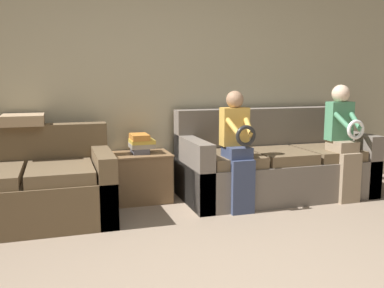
{
  "coord_description": "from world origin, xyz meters",
  "views": [
    {
      "loc": [
        -1.03,
        -2.0,
        1.3
      ],
      "look_at": [
        0.1,
        1.58,
        0.71
      ],
      "focal_mm": 40.0,
      "sensor_mm": 36.0,
      "label": 1
    }
  ],
  "objects_px": {
    "child_right_seated": "(343,136)",
    "side_shelf": "(141,176)",
    "book_stack": "(141,143)",
    "couch_side": "(26,188)",
    "child_left_seated": "(238,145)",
    "throw_pillow": "(23,120)",
    "couch_main": "(274,166)"
  },
  "relations": [
    {
      "from": "child_right_seated",
      "to": "side_shelf",
      "type": "xyz_separation_m",
      "value": [
        -2.05,
        0.6,
        -0.42
      ]
    },
    {
      "from": "child_right_seated",
      "to": "book_stack",
      "type": "height_order",
      "value": "child_right_seated"
    },
    {
      "from": "couch_side",
      "to": "child_right_seated",
      "type": "bearing_deg",
      "value": -4.84
    },
    {
      "from": "couch_side",
      "to": "book_stack",
      "type": "height_order",
      "value": "couch_side"
    },
    {
      "from": "couch_side",
      "to": "child_left_seated",
      "type": "height_order",
      "value": "child_left_seated"
    },
    {
      "from": "side_shelf",
      "to": "throw_pillow",
      "type": "distance_m",
      "value": 1.3
    },
    {
      "from": "couch_side",
      "to": "book_stack",
      "type": "distance_m",
      "value": 1.21
    },
    {
      "from": "couch_main",
      "to": "side_shelf",
      "type": "relative_size",
      "value": 3.42
    },
    {
      "from": "couch_main",
      "to": "child_left_seated",
      "type": "distance_m",
      "value": 0.79
    },
    {
      "from": "child_right_seated",
      "to": "side_shelf",
      "type": "relative_size",
      "value": 2.02
    },
    {
      "from": "throw_pillow",
      "to": "child_left_seated",
      "type": "bearing_deg",
      "value": -17.13
    },
    {
      "from": "child_left_seated",
      "to": "throw_pillow",
      "type": "height_order",
      "value": "child_left_seated"
    },
    {
      "from": "child_left_seated",
      "to": "throw_pillow",
      "type": "xyz_separation_m",
      "value": [
        -1.97,
        0.61,
        0.25
      ]
    },
    {
      "from": "throw_pillow",
      "to": "couch_side",
      "type": "bearing_deg",
      "value": -87.63
    },
    {
      "from": "throw_pillow",
      "to": "couch_main",
      "type": "bearing_deg",
      "value": -4.93
    },
    {
      "from": "couch_main",
      "to": "book_stack",
      "type": "relative_size",
      "value": 7.54
    },
    {
      "from": "child_right_seated",
      "to": "child_left_seated",
      "type": "bearing_deg",
      "value": -179.73
    },
    {
      "from": "child_left_seated",
      "to": "side_shelf",
      "type": "height_order",
      "value": "child_left_seated"
    },
    {
      "from": "couch_side",
      "to": "child_left_seated",
      "type": "xyz_separation_m",
      "value": [
        1.96,
        -0.27,
        0.35
      ]
    },
    {
      "from": "couch_main",
      "to": "child_left_seated",
      "type": "bearing_deg",
      "value": -147.55
    },
    {
      "from": "couch_side",
      "to": "throw_pillow",
      "type": "relative_size",
      "value": 3.97
    },
    {
      "from": "couch_main",
      "to": "book_stack",
      "type": "xyz_separation_m",
      "value": [
        -1.44,
        0.23,
        0.29
      ]
    },
    {
      "from": "child_left_seated",
      "to": "child_right_seated",
      "type": "relative_size",
      "value": 0.96
    },
    {
      "from": "couch_main",
      "to": "side_shelf",
      "type": "bearing_deg",
      "value": 171.37
    },
    {
      "from": "couch_side",
      "to": "child_left_seated",
      "type": "bearing_deg",
      "value": -7.97
    },
    {
      "from": "couch_side",
      "to": "side_shelf",
      "type": "xyz_separation_m",
      "value": [
        1.12,
        0.33,
        -0.04
      ]
    },
    {
      "from": "couch_main",
      "to": "couch_side",
      "type": "xyz_separation_m",
      "value": [
        -2.57,
        -0.11,
        -0.03
      ]
    },
    {
      "from": "child_left_seated",
      "to": "book_stack",
      "type": "bearing_deg",
      "value": 143.7
    },
    {
      "from": "side_shelf",
      "to": "book_stack",
      "type": "xyz_separation_m",
      "value": [
        0.0,
        0.01,
        0.35
      ]
    },
    {
      "from": "child_left_seated",
      "to": "child_right_seated",
      "type": "distance_m",
      "value": 1.21
    },
    {
      "from": "book_stack",
      "to": "throw_pillow",
      "type": "xyz_separation_m",
      "value": [
        -1.14,
        -0.01,
        0.28
      ]
    },
    {
      "from": "book_stack",
      "to": "couch_main",
      "type": "bearing_deg",
      "value": -8.99
    }
  ]
}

